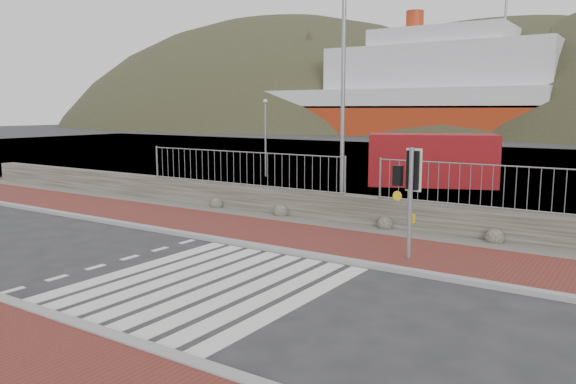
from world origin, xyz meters
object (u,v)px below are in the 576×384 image
Objects in this scene: traffic_signal_far at (409,180)px; streetlight at (346,82)px; shipping_container at (432,160)px; ferry at (395,97)px.

traffic_signal_far is 0.34× the size of streetlight.
shipping_container is at bearing 104.10° from streetlight.
ferry is 6.30× the size of streetlight.
traffic_signal_far is 0.46× the size of shipping_container.
ferry is at bearing 92.01° from shipping_container.
shipping_container is (23.26, -50.45, -4.14)m from ferry.
traffic_signal_far is (27.40, -63.90, -3.40)m from ferry.
streetlight reaches higher than traffic_signal_far.
ferry reaches higher than traffic_signal_far.
streetlight is 9.93m from shipping_container.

